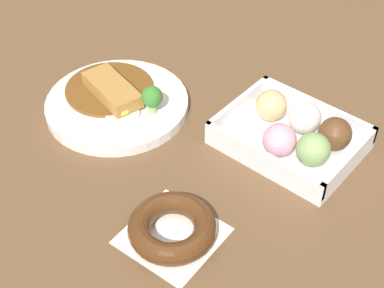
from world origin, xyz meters
The scene contains 4 objects.
ground_plane centered at (0.00, 0.00, 0.00)m, with size 1.60×1.60×0.00m, color brown.
curry_plate centered at (0.08, 0.09, 0.01)m, with size 0.24×0.24×0.07m.
donut_box centered at (-0.20, -0.02, 0.03)m, with size 0.21×0.16×0.06m.
chocolate_ring_donut centered at (-0.17, 0.23, 0.02)m, with size 0.13×0.13×0.03m.
Camera 1 is at (-0.50, 0.58, 0.61)m, focal length 53.19 mm.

